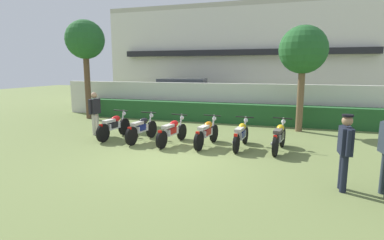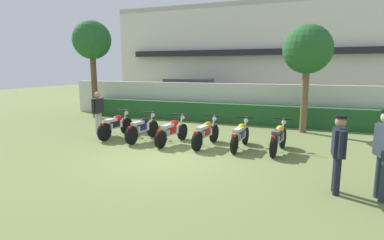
% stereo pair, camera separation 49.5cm
% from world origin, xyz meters
% --- Properties ---
extents(ground, '(60.00, 60.00, 0.00)m').
position_xyz_m(ground, '(0.00, 0.00, 0.00)').
color(ground, olive).
extents(building, '(18.48, 6.50, 6.59)m').
position_xyz_m(building, '(0.00, 14.95, 3.30)').
color(building, silver).
rests_on(building, ground).
extents(compound_wall, '(17.55, 0.30, 1.78)m').
position_xyz_m(compound_wall, '(0.00, 6.94, 0.89)').
color(compound_wall, silver).
rests_on(compound_wall, ground).
extents(hedge_row, '(14.04, 0.70, 0.89)m').
position_xyz_m(hedge_row, '(0.00, 6.24, 0.45)').
color(hedge_row, '#235628').
rests_on(hedge_row, ground).
extents(parked_car, '(4.67, 2.45, 1.89)m').
position_xyz_m(parked_car, '(-2.82, 9.45, 0.94)').
color(parked_car, black).
rests_on(parked_car, ground).
extents(tree_near_inspector, '(1.87, 1.87, 4.81)m').
position_xyz_m(tree_near_inspector, '(-6.50, 5.29, 3.79)').
color(tree_near_inspector, brown).
rests_on(tree_near_inspector, ground).
extents(tree_far_side, '(1.85, 1.85, 4.13)m').
position_xyz_m(tree_far_side, '(3.50, 5.15, 3.16)').
color(tree_far_side, brown).
rests_on(tree_far_side, ground).
extents(motorcycle_in_row_0, '(0.60, 1.87, 0.98)m').
position_xyz_m(motorcycle_in_row_0, '(-2.86, 1.76, 0.46)').
color(motorcycle_in_row_0, black).
rests_on(motorcycle_in_row_0, ground).
extents(motorcycle_in_row_1, '(0.60, 1.86, 0.97)m').
position_xyz_m(motorcycle_in_row_1, '(-1.70, 1.67, 0.45)').
color(motorcycle_in_row_1, black).
rests_on(motorcycle_in_row_1, ground).
extents(motorcycle_in_row_2, '(0.61, 1.91, 0.94)m').
position_xyz_m(motorcycle_in_row_2, '(-0.56, 1.62, 0.44)').
color(motorcycle_in_row_2, black).
rests_on(motorcycle_in_row_2, ground).
extents(motorcycle_in_row_3, '(0.60, 1.88, 0.96)m').
position_xyz_m(motorcycle_in_row_3, '(0.60, 1.70, 0.45)').
color(motorcycle_in_row_3, black).
rests_on(motorcycle_in_row_3, ground).
extents(motorcycle_in_row_4, '(0.60, 1.83, 0.94)m').
position_xyz_m(motorcycle_in_row_4, '(1.69, 1.81, 0.44)').
color(motorcycle_in_row_4, black).
rests_on(motorcycle_in_row_4, ground).
extents(motorcycle_in_row_5, '(0.60, 1.83, 0.97)m').
position_xyz_m(motorcycle_in_row_5, '(2.86, 1.78, 0.46)').
color(motorcycle_in_row_5, black).
rests_on(motorcycle_in_row_5, ground).
extents(inspector_person, '(0.22, 0.66, 1.61)m').
position_xyz_m(inspector_person, '(-3.89, 2.12, 0.95)').
color(inspector_person, beige).
rests_on(inspector_person, ground).
extents(officer_0, '(0.24, 0.64, 1.59)m').
position_xyz_m(officer_0, '(4.22, -0.95, 0.93)').
color(officer_0, black).
rests_on(officer_0, ground).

